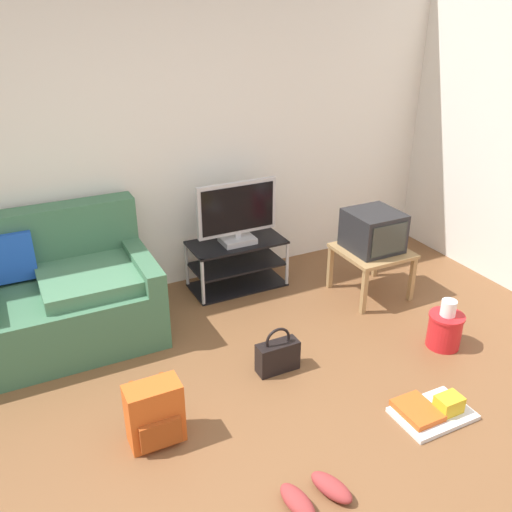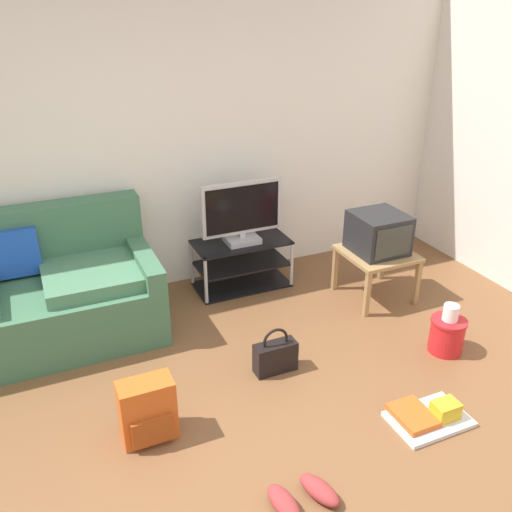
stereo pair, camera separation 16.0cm
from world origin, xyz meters
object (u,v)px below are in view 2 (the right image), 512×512
(flat_tv, at_px, (242,213))
(backpack, at_px, (148,411))
(couch, at_px, (24,300))
(crt_tv, at_px, (378,233))
(tv_stand, at_px, (242,264))
(side_table, at_px, (377,258))
(cleaning_bucket, at_px, (447,332))
(sneakers_pair, at_px, (302,496))
(handbag, at_px, (275,356))
(floor_tray, at_px, (428,416))

(flat_tv, bearing_deg, backpack, -129.06)
(couch, height_order, backpack, couch)
(couch, height_order, crt_tv, couch)
(tv_stand, distance_m, flat_tv, 0.49)
(side_table, distance_m, cleaning_bucket, 0.92)
(couch, distance_m, sneakers_pair, 2.49)
(cleaning_bucket, distance_m, sneakers_pair, 1.78)
(flat_tv, xyz_separation_m, backpack, (-1.22, -1.50, -0.51))
(flat_tv, distance_m, side_table, 1.21)
(side_table, height_order, sneakers_pair, side_table)
(handbag, height_order, floor_tray, handbag)
(tv_stand, distance_m, cleaning_bucket, 1.83)
(flat_tv, height_order, backpack, flat_tv)
(floor_tray, bearing_deg, backpack, 160.67)
(flat_tv, bearing_deg, side_table, -32.31)
(couch, height_order, handbag, couch)
(couch, xyz_separation_m, backpack, (0.58, -1.38, -0.15))
(tv_stand, relative_size, floor_tray, 1.74)
(tv_stand, height_order, side_table, tv_stand)
(flat_tv, bearing_deg, couch, -176.00)
(floor_tray, bearing_deg, flat_tv, 100.59)
(side_table, bearing_deg, floor_tray, -112.35)
(flat_tv, distance_m, floor_tray, 2.20)
(side_table, height_order, floor_tray, side_table)
(flat_tv, xyz_separation_m, side_table, (0.98, -0.62, -0.34))
(tv_stand, relative_size, flat_tv, 1.17)
(cleaning_bucket, height_order, floor_tray, cleaning_bucket)
(side_table, distance_m, crt_tv, 0.23)
(side_table, height_order, handbag, side_table)
(cleaning_bucket, bearing_deg, handbag, 166.95)
(crt_tv, xyz_separation_m, cleaning_bucket, (0.01, -0.91, -0.43))
(crt_tv, bearing_deg, cleaning_bucket, -89.25)
(couch, xyz_separation_m, tv_stand, (1.80, 0.15, -0.13))
(crt_tv, distance_m, sneakers_pair, 2.38)
(tv_stand, bearing_deg, side_table, -33.24)
(tv_stand, xyz_separation_m, sneakers_pair, (-0.61, -2.31, -0.17))
(flat_tv, relative_size, backpack, 1.81)
(sneakers_pair, bearing_deg, backpack, 127.69)
(cleaning_bucket, bearing_deg, tv_stand, 122.80)
(couch, relative_size, flat_tv, 2.68)
(handbag, distance_m, cleaning_bucket, 1.29)
(crt_tv, bearing_deg, flat_tv, 148.37)
(handbag, relative_size, sneakers_pair, 0.92)
(side_table, relative_size, floor_tray, 1.16)
(couch, bearing_deg, tv_stand, 4.71)
(flat_tv, height_order, sneakers_pair, flat_tv)
(tv_stand, xyz_separation_m, cleaning_bucket, (0.99, -1.54, -0.06))
(handbag, distance_m, floor_tray, 1.06)
(tv_stand, height_order, sneakers_pair, tv_stand)
(tv_stand, xyz_separation_m, flat_tv, (0.00, -0.02, 0.49))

